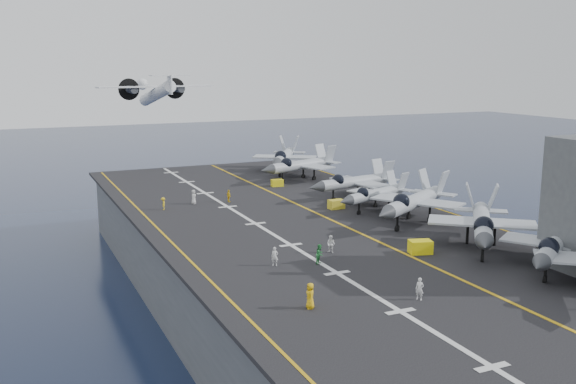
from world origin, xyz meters
name	(u,v)px	position (x,y,z in m)	size (l,w,h in m)	color
ground	(301,300)	(0.00, 0.00, 0.00)	(500.00, 500.00, 0.00)	#142135
hull	(301,261)	(0.00, 0.00, 5.00)	(36.00, 90.00, 10.00)	#56595E
flight_deck	(302,220)	(0.00, 0.00, 10.20)	(38.00, 92.00, 0.40)	black
foul_line	(323,216)	(3.00, 0.00, 10.42)	(0.35, 90.00, 0.02)	gold
landing_centerline	(256,224)	(-6.00, 0.00, 10.42)	(0.50, 90.00, 0.02)	silver
deck_edge_port	(163,234)	(-17.00, 0.00, 10.42)	(0.25, 90.00, 0.02)	gold
deck_edge_stbd	(427,205)	(18.50, 0.00, 10.42)	(0.25, 90.00, 0.02)	gold
fighter_jet_1	(556,243)	(12.48, -27.26, 12.94)	(17.57, 16.19, 5.08)	#8C959C
fighter_jet_2	(482,222)	(11.12, -19.08, 13.21)	(18.58, 19.34, 5.61)	#969DA6
fighter_jet_3	(414,200)	(11.10, -7.37, 13.19)	(19.27, 17.47, 5.57)	gray
fighter_jet_4	(376,193)	(10.87, 0.52, 12.62)	(15.04, 12.63, 4.44)	gray
fighter_jet_5	(356,181)	(12.15, 8.01, 12.89)	(15.88, 12.08, 4.98)	gray
fighter_jet_7	(302,164)	(11.51, 24.11, 13.05)	(17.73, 14.53, 5.31)	#979EA8
fighter_jet_8	(284,156)	(12.01, 32.34, 13.25)	(18.13, 19.75, 5.71)	#969DA6
tow_cart_a	(420,247)	(4.49, -17.93, 11.06)	(2.50, 1.97, 1.32)	yellow
tow_cart_b	(336,204)	(6.51, 3.19, 10.99)	(2.03, 1.37, 1.18)	gold
tow_cart_c	(277,183)	(5.73, 20.72, 10.93)	(1.91, 1.38, 1.06)	yellow
crew_0	(310,296)	(-11.94, -26.59, 11.42)	(1.09, 1.39, 2.04)	#E9B310
crew_1	(275,256)	(-10.21, -15.64, 11.28)	(1.25, 1.07, 1.76)	silver
crew_2	(320,254)	(-6.09, -16.77, 11.33)	(1.34, 1.27, 1.86)	green
crew_3	(163,204)	(-14.11, 11.83, 11.21)	(0.83, 1.09, 1.63)	yellow
crew_4	(229,196)	(-4.85, 12.87, 11.24)	(0.81, 1.10, 1.69)	yellow
crew_5	(194,197)	(-9.55, 13.63, 11.36)	(1.26, 1.39, 1.93)	silver
crew_6	(420,289)	(-3.21, -28.52, 11.30)	(1.24, 1.30, 1.81)	silver
crew_7	(331,244)	(-3.53, -14.19, 11.31)	(1.23, 1.31, 1.81)	white
transport_plane	(157,94)	(-5.44, 50.96, 23.52)	(23.72, 17.65, 5.20)	white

